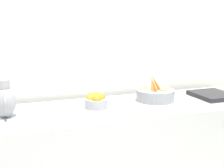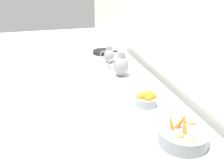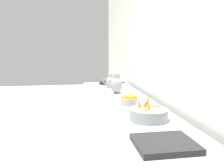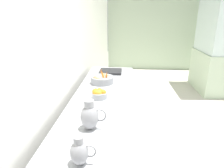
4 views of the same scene
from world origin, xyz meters
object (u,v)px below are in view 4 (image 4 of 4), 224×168
at_px(orange_bowl, 99,94).
at_px(metal_pitcher_short, 80,152).
at_px(vegetable_colander, 102,79).
at_px(metal_pitcher_tall, 90,116).

xyz_separation_m(orange_bowl, metal_pitcher_short, (0.03, -1.05, 0.04)).
height_order(vegetable_colander, orange_bowl, vegetable_colander).
xyz_separation_m(vegetable_colander, metal_pitcher_short, (0.06, -1.56, 0.04)).
bearing_deg(metal_pitcher_short, orange_bowl, 91.50).
bearing_deg(metal_pitcher_tall, orange_bowl, 91.50).
bearing_deg(orange_bowl, vegetable_colander, 93.29).
relative_size(vegetable_colander, metal_pitcher_short, 1.54).
relative_size(metal_pitcher_tall, metal_pitcher_short, 1.27).
xyz_separation_m(vegetable_colander, metal_pitcher_tall, (0.05, -1.14, 0.06)).
distance_m(orange_bowl, metal_pitcher_tall, 0.64).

